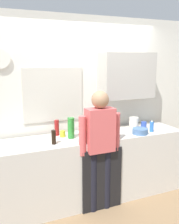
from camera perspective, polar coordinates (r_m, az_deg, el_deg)
ground_plane at (r=3.69m, az=2.19°, el=-20.72°), size 8.00×8.00×0.00m
kitchen_counter at (r=3.71m, az=0.21°, el=-12.31°), size 2.76×0.64×0.94m
dishwasher_panel at (r=3.47m, az=2.89°, el=-14.98°), size 0.56×0.02×0.84m
back_wall_assembly at (r=3.84m, az=-1.02°, el=2.51°), size 4.36×0.42×2.60m
coffee_maker at (r=3.37m, az=1.78°, el=-3.69°), size 0.20×0.20×0.33m
bottle_dark_sauce at (r=3.21m, az=-8.02°, el=-5.60°), size 0.06×0.06×0.18m
bottle_red_vinegar at (r=3.57m, az=-7.35°, el=-3.50°), size 0.06×0.06×0.22m
bottle_clear_soda at (r=3.42m, az=-4.16°, el=-3.60°), size 0.09×0.09×0.28m
cup_blue_mug at (r=4.00m, az=12.05°, el=-2.87°), size 0.08×0.08×0.10m
cup_yellow_cup at (r=3.51m, az=-6.04°, el=-4.87°), size 0.07×0.07×0.08m
mixing_bowl at (r=3.69m, az=11.27°, el=-4.23°), size 0.22×0.22×0.08m
dish_soap at (r=3.83m, az=13.75°, el=-3.17°), size 0.06×0.06×0.18m
storage_canister at (r=3.97m, az=9.88°, el=-2.39°), size 0.14×0.14×0.17m
person_at_sink at (r=3.28m, az=2.32°, el=-6.60°), size 0.57×0.22×1.60m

